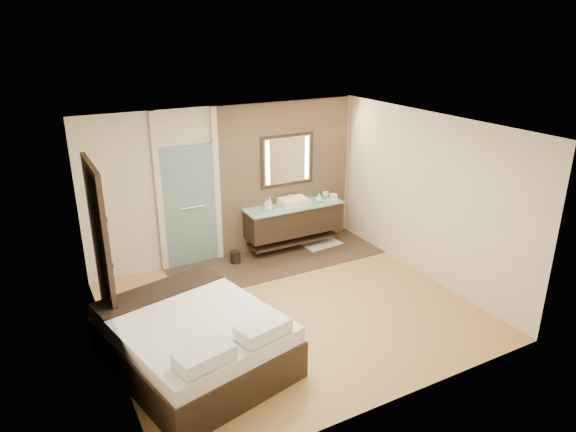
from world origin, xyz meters
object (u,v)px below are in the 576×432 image
mirror_unit (287,160)px  bed (195,340)px  vanity (293,220)px  waste_bin (235,257)px

mirror_unit → bed: 4.08m
mirror_unit → bed: (-2.75, -2.73, -1.30)m
vanity → bed: size_ratio=0.73×
mirror_unit → bed: bearing=-135.2°
vanity → mirror_unit: bearing=90.0°
bed → waste_bin: 2.88m
bed → waste_bin: size_ratio=11.39×
vanity → mirror_unit: (0.00, 0.24, 1.07)m
bed → waste_bin: bed is taller
vanity → waste_bin: size_ratio=8.36×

